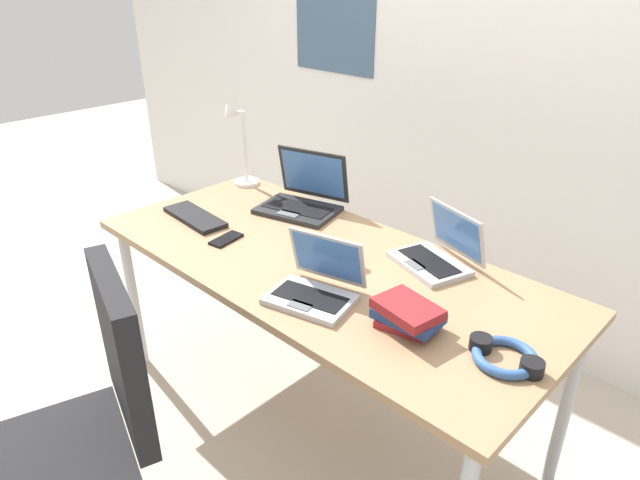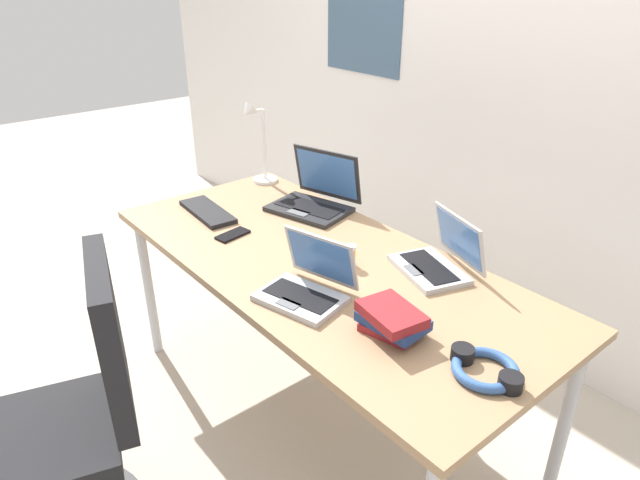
{
  "view_description": "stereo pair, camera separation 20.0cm",
  "coord_description": "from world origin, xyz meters",
  "px_view_note": "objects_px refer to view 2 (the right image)",
  "views": [
    {
      "loc": [
        1.25,
        -1.29,
        1.71
      ],
      "look_at": [
        0.0,
        0.0,
        0.82
      ],
      "focal_mm": 31.44,
      "sensor_mm": 36.0,
      "label": 1
    },
    {
      "loc": [
        1.39,
        -1.14,
        1.71
      ],
      "look_at": [
        0.0,
        0.0,
        0.82
      ],
      "focal_mm": 31.44,
      "sensor_mm": 36.0,
      "label": 2
    }
  ],
  "objects_px": {
    "headphones": "(485,369)",
    "laptop_mid_desk": "(307,286)",
    "computer_mouse": "(326,248)",
    "cell_phone": "(233,235)",
    "laptop_back_left": "(315,198)",
    "external_keyboard": "(208,212)",
    "desk_lamp": "(258,144)",
    "book_stack": "(392,320)",
    "laptop_front_left": "(438,260)",
    "pill_bottle": "(350,255)",
    "office_chair": "(71,438)"
  },
  "relations": [
    {
      "from": "cell_phone",
      "to": "pill_bottle",
      "type": "bearing_deg",
      "value": 13.37
    },
    {
      "from": "computer_mouse",
      "to": "headphones",
      "type": "relative_size",
      "value": 0.45
    },
    {
      "from": "desk_lamp",
      "to": "laptop_mid_desk",
      "type": "height_order",
      "value": "desk_lamp"
    },
    {
      "from": "external_keyboard",
      "to": "pill_bottle",
      "type": "xyz_separation_m",
      "value": [
        0.73,
        0.17,
        0.03
      ]
    },
    {
      "from": "cell_phone",
      "to": "office_chair",
      "type": "xyz_separation_m",
      "value": [
        0.29,
        -0.79,
        -0.35
      ]
    },
    {
      "from": "laptop_back_left",
      "to": "cell_phone",
      "type": "height_order",
      "value": "laptop_back_left"
    },
    {
      "from": "laptop_mid_desk",
      "to": "cell_phone",
      "type": "bearing_deg",
      "value": 174.52
    },
    {
      "from": "laptop_back_left",
      "to": "cell_phone",
      "type": "distance_m",
      "value": 0.43
    },
    {
      "from": "cell_phone",
      "to": "book_stack",
      "type": "distance_m",
      "value": 0.85
    },
    {
      "from": "computer_mouse",
      "to": "book_stack",
      "type": "relative_size",
      "value": 0.46
    },
    {
      "from": "laptop_front_left",
      "to": "computer_mouse",
      "type": "relative_size",
      "value": 3.44
    },
    {
      "from": "laptop_front_left",
      "to": "laptop_mid_desk",
      "type": "relative_size",
      "value": 1.05
    },
    {
      "from": "laptop_front_left",
      "to": "headphones",
      "type": "height_order",
      "value": "laptop_front_left"
    },
    {
      "from": "laptop_mid_desk",
      "to": "computer_mouse",
      "type": "height_order",
      "value": "laptop_mid_desk"
    },
    {
      "from": "laptop_back_left",
      "to": "pill_bottle",
      "type": "distance_m",
      "value": 0.53
    },
    {
      "from": "headphones",
      "to": "book_stack",
      "type": "height_order",
      "value": "book_stack"
    },
    {
      "from": "office_chair",
      "to": "desk_lamp",
      "type": "bearing_deg",
      "value": 120.69
    },
    {
      "from": "external_keyboard",
      "to": "pill_bottle",
      "type": "distance_m",
      "value": 0.75
    },
    {
      "from": "laptop_mid_desk",
      "to": "computer_mouse",
      "type": "relative_size",
      "value": 3.29
    },
    {
      "from": "desk_lamp",
      "to": "headphones",
      "type": "bearing_deg",
      "value": -12.37
    },
    {
      "from": "laptop_front_left",
      "to": "book_stack",
      "type": "bearing_deg",
      "value": -68.48
    },
    {
      "from": "laptop_mid_desk",
      "to": "office_chair",
      "type": "relative_size",
      "value": 0.33
    },
    {
      "from": "headphones",
      "to": "book_stack",
      "type": "distance_m",
      "value": 0.29
    },
    {
      "from": "pill_bottle",
      "to": "cell_phone",
      "type": "bearing_deg",
      "value": -157.4
    },
    {
      "from": "laptop_front_left",
      "to": "office_chair",
      "type": "bearing_deg",
      "value": -108.88
    },
    {
      "from": "office_chair",
      "to": "external_keyboard",
      "type": "bearing_deg",
      "value": 123.58
    },
    {
      "from": "headphones",
      "to": "computer_mouse",
      "type": "bearing_deg",
      "value": 171.27
    },
    {
      "from": "external_keyboard",
      "to": "headphones",
      "type": "relative_size",
      "value": 1.54
    },
    {
      "from": "laptop_back_left",
      "to": "laptop_mid_desk",
      "type": "height_order",
      "value": "laptop_back_left"
    },
    {
      "from": "laptop_front_left",
      "to": "book_stack",
      "type": "distance_m",
      "value": 0.42
    },
    {
      "from": "external_keyboard",
      "to": "computer_mouse",
      "type": "distance_m",
      "value": 0.62
    },
    {
      "from": "laptop_front_left",
      "to": "external_keyboard",
      "type": "bearing_deg",
      "value": -158.3
    },
    {
      "from": "desk_lamp",
      "to": "laptop_mid_desk",
      "type": "relative_size",
      "value": 1.27
    },
    {
      "from": "laptop_front_left",
      "to": "laptop_mid_desk",
      "type": "height_order",
      "value": "laptop_front_left"
    },
    {
      "from": "headphones",
      "to": "office_chair",
      "type": "bearing_deg",
      "value": -134.67
    },
    {
      "from": "laptop_mid_desk",
      "to": "pill_bottle",
      "type": "distance_m",
      "value": 0.26
    },
    {
      "from": "headphones",
      "to": "desk_lamp",
      "type": "bearing_deg",
      "value": 167.63
    },
    {
      "from": "laptop_front_left",
      "to": "external_keyboard",
      "type": "xyz_separation_m",
      "value": [
        -0.95,
        -0.38,
        -0.03
      ]
    },
    {
      "from": "computer_mouse",
      "to": "headphones",
      "type": "xyz_separation_m",
      "value": [
        0.79,
        -0.12,
        -0.0
      ]
    },
    {
      "from": "external_keyboard",
      "to": "office_chair",
      "type": "distance_m",
      "value": 1.04
    },
    {
      "from": "cell_phone",
      "to": "laptop_back_left",
      "type": "bearing_deg",
      "value": 81.94
    },
    {
      "from": "computer_mouse",
      "to": "headphones",
      "type": "distance_m",
      "value": 0.8
    },
    {
      "from": "laptop_back_left",
      "to": "laptop_mid_desk",
      "type": "distance_m",
      "value": 0.73
    },
    {
      "from": "laptop_mid_desk",
      "to": "external_keyboard",
      "type": "bearing_deg",
      "value": 174.04
    },
    {
      "from": "laptop_back_left",
      "to": "headphones",
      "type": "distance_m",
      "value": 1.2
    },
    {
      "from": "desk_lamp",
      "to": "book_stack",
      "type": "bearing_deg",
      "value": -17.43
    },
    {
      "from": "computer_mouse",
      "to": "laptop_mid_desk",
      "type": "bearing_deg",
      "value": -58.51
    },
    {
      "from": "laptop_front_left",
      "to": "laptop_mid_desk",
      "type": "bearing_deg",
      "value": -108.73
    },
    {
      "from": "headphones",
      "to": "laptop_mid_desk",
      "type": "bearing_deg",
      "value": -168.1
    },
    {
      "from": "external_keyboard",
      "to": "book_stack",
      "type": "bearing_deg",
      "value": 3.38
    }
  ]
}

